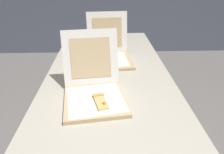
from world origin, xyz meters
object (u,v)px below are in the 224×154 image
(pizza_box_middle, at_px, (110,54))
(cup_white_mid, at_px, (76,68))
(table, at_px, (108,80))
(cup_white_far, at_px, (79,52))
(pizza_box_front, at_px, (94,90))

(pizza_box_middle, xyz_separation_m, cup_white_mid, (-0.25, -0.20, -0.02))
(table, xyz_separation_m, cup_white_far, (-0.24, 0.37, 0.08))
(pizza_box_front, bearing_deg, cup_white_mid, 105.25)
(pizza_box_front, height_order, pizza_box_middle, pizza_box_middle)
(pizza_box_front, distance_m, cup_white_mid, 0.38)
(table, height_order, cup_white_far, cup_white_far)
(table, bearing_deg, pizza_box_front, -105.97)
(pizza_box_front, distance_m, pizza_box_middle, 0.55)
(table, distance_m, pizza_box_middle, 0.27)
(table, distance_m, cup_white_mid, 0.25)
(table, relative_size, cup_white_mid, 36.14)
(table, bearing_deg, cup_white_far, 122.98)
(table, height_order, pizza_box_front, pizza_box_front)
(table, bearing_deg, pizza_box_middle, 86.66)
(cup_white_mid, bearing_deg, table, -12.63)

